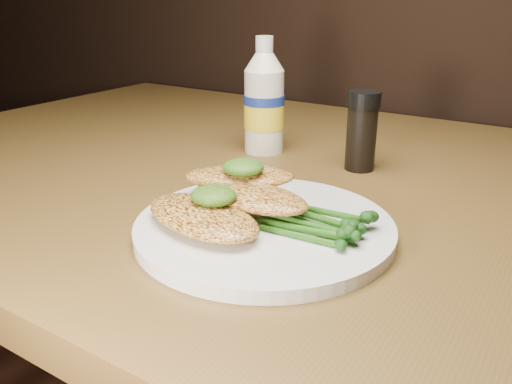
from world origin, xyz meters
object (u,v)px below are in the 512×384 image
Objects in this scene: plate at (264,228)px; mayo_bottle at (264,96)px; dining_table at (261,383)px; pepper_grinder at (362,131)px.

mayo_bottle is at bearing 122.05° from plate.
pepper_grinder is (0.12, 0.05, 0.43)m from dining_table.
mayo_bottle reaches higher than plate.
mayo_bottle reaches higher than pepper_grinder.
plate is at bearing -57.16° from dining_table.
mayo_bottle reaches higher than dining_table.
dining_table is 0.46m from mayo_bottle.
plate reaches higher than dining_table.
plate is 2.44× the size of pepper_grinder.
mayo_bottle is at bearing 119.29° from dining_table.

